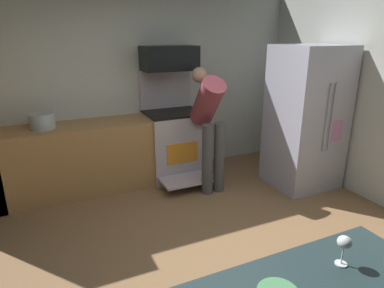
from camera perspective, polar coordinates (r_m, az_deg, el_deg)
ground_plane at (r=3.20m, az=1.04°, el=-20.14°), size 5.20×4.80×0.02m
wall_back at (r=4.77m, az=-11.26°, el=9.87°), size 5.20×0.12×2.60m
lower_cabinet_run at (r=4.51m, az=-20.64°, el=-2.69°), size 2.40×0.60×0.90m
oven_range at (r=4.76m, az=-3.18°, el=0.35°), size 0.76×1.03×1.50m
microwave at (r=4.62m, az=-3.88°, el=14.39°), size 0.74×0.38×0.32m
refrigerator at (r=4.62m, az=18.85°, el=4.20°), size 0.83×0.78×1.85m
person_cook at (r=4.24m, az=2.90°, el=4.08°), size 0.31×0.65×1.57m
wine_glass_near at (r=1.84m, az=24.56°, el=-15.22°), size 0.07×0.07×0.16m
stock_pot at (r=4.35m, az=-24.21°, el=3.61°), size 0.29×0.29×0.18m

